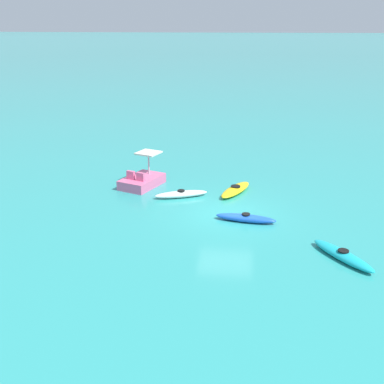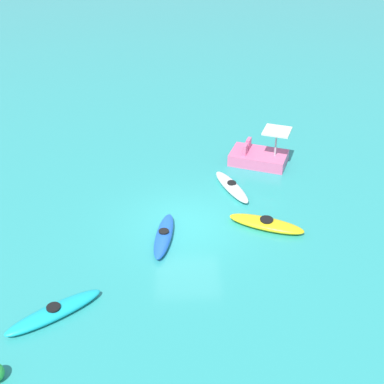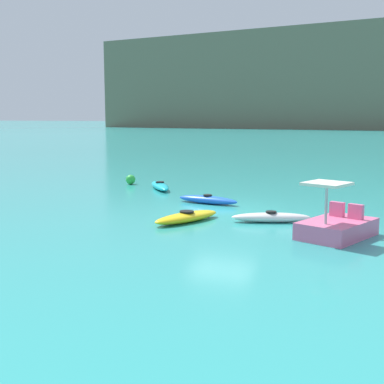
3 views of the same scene
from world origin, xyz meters
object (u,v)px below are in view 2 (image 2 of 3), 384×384
Objects in this scene: kayak_yellow at (266,224)px; pedal_boat_pink at (259,156)px; kayak_blue at (164,236)px; kayak_white at (232,187)px; kayak_cyan at (54,312)px.

pedal_boat_pink reaches higher than kayak_yellow.
kayak_blue is 4.17m from kayak_white.
kayak_cyan is at bearing 141.16° from pedal_boat_pink.
kayak_blue is 0.96× the size of pedal_boat_pink.
pedal_boat_pink reaches higher than kayak_white.
kayak_white is at bearing -40.71° from kayak_cyan.
pedal_boat_pink is (9.00, -7.25, 0.17)m from kayak_cyan.
kayak_yellow is 1.01× the size of pedal_boat_pink.
kayak_yellow and kayak_white have the same top height.
kayak_blue is at bearing 139.85° from kayak_white.
kayak_blue is 1.01× the size of kayak_white.
pedal_boat_pink is (2.26, -1.44, 0.17)m from kayak_white.
kayak_white is (6.74, -5.80, 0.00)m from kayak_cyan.
kayak_blue is 3.70m from kayak_yellow.
kayak_yellow is at bearing -58.73° from kayak_cyan.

